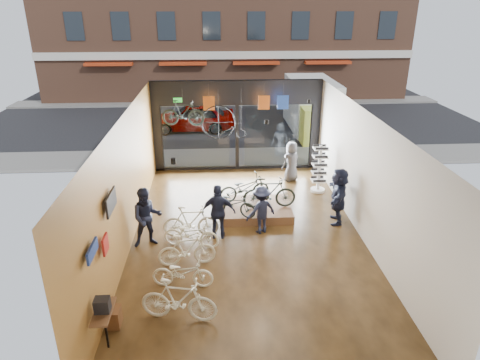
{
  "coord_description": "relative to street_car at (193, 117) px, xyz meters",
  "views": [
    {
      "loc": [
        -0.92,
        -11.37,
        6.74
      ],
      "look_at": [
        -0.15,
        1.4,
        1.37
      ],
      "focal_mm": 32.0,
      "sensor_mm": 36.0,
      "label": 1
    }
  ],
  "objects": [
    {
      "name": "floor_bike_4",
      "position": [
        0.45,
        -12.36,
        -0.34
      ],
      "size": [
        1.73,
        0.91,
        0.87
      ],
      "primitive_type": "imported",
      "rotation": [
        0.0,
        0.0,
        1.36
      ],
      "color": "beige",
      "rests_on": "ground_plane"
    },
    {
      "name": "street_road",
      "position": [
        2.15,
        3.0,
        -0.79
      ],
      "size": [
        30.0,
        18.0,
        0.02
      ],
      "primitive_type": "cube",
      "color": "black",
      "rests_on": "ground"
    },
    {
      "name": "penny_farthing",
      "position": [
        1.62,
        -7.79,
        1.72
      ],
      "size": [
        1.61,
        0.06,
        1.29
      ],
      "primitive_type": null,
      "color": "black",
      "rests_on": "ceiling"
    },
    {
      "name": "jersey_right",
      "position": [
        3.92,
        -6.8,
        2.27
      ],
      "size": [
        0.45,
        0.03,
        0.55
      ],
      "primitive_type": "cube",
      "color": "#1E3F99",
      "rests_on": "ceiling"
    },
    {
      "name": "customer_3",
      "position": [
        2.59,
        -11.61,
        0.0
      ],
      "size": [
        1.16,
        0.96,
        1.56
      ],
      "primitive_type": "imported",
      "rotation": [
        0.0,
        0.0,
        3.59
      ],
      "color": "#161C33",
      "rests_on": "ground_plane"
    },
    {
      "name": "customer_1",
      "position": [
        -0.82,
        -12.17,
        0.14
      ],
      "size": [
        1.03,
        0.89,
        1.83
      ],
      "primitive_type": "imported",
      "rotation": [
        0.0,
        0.0,
        0.24
      ],
      "color": "#161C33",
      "rests_on": "ground_plane"
    },
    {
      "name": "sidewalk_far",
      "position": [
        2.15,
        7.0,
        -0.72
      ],
      "size": [
        30.0,
        2.0,
        0.12
      ],
      "primitive_type": "cube",
      "color": "slate",
      "rests_on": "ground"
    },
    {
      "name": "customer_5",
      "position": [
        5.15,
        -11.08,
        0.16
      ],
      "size": [
        0.94,
        1.83,
        1.88
      ],
      "primitive_type": "imported",
      "rotation": [
        0.0,
        0.0,
        4.48
      ],
      "color": "#161C33",
      "rests_on": "ground_plane"
    },
    {
      "name": "sunglasses_rack",
      "position": [
        5.1,
        -8.62,
        0.14
      ],
      "size": [
        0.61,
        0.53,
        1.84
      ],
      "primitive_type": null,
      "rotation": [
        0.0,
        0.0,
        0.17
      ],
      "color": "white",
      "rests_on": "ground_plane"
    },
    {
      "name": "box_truck",
      "position": [
        6.62,
        -1.0,
        0.6
      ],
      "size": [
        2.33,
        6.98,
        2.75
      ],
      "primitive_type": null,
      "color": "silver",
      "rests_on": "street_road"
    },
    {
      "name": "display_bike_mid",
      "position": [
        2.98,
        -10.49,
        0.06
      ],
      "size": [
        1.79,
        0.54,
        1.07
      ],
      "primitive_type": "imported",
      "rotation": [
        0.0,
        0.0,
        1.59
      ],
      "color": "black",
      "rests_on": "display_platform"
    },
    {
      "name": "wall_left",
      "position": [
        -1.37,
        -12.0,
        1.12
      ],
      "size": [
        0.04,
        12.0,
        3.8
      ],
      "primitive_type": "cube",
      "color": "#B1863F",
      "rests_on": "ground"
    },
    {
      "name": "jersey_mid",
      "position": [
        3.17,
        -6.8,
        2.27
      ],
      "size": [
        0.45,
        0.03,
        0.55
      ],
      "primitive_type": "cube",
      "color": "#CC5919",
      "rests_on": "ceiling"
    },
    {
      "name": "wall_back",
      "position": [
        2.15,
        -18.02,
        1.12
      ],
      "size": [
        7.0,
        0.04,
        3.8
      ],
      "primitive_type": "cube",
      "color": "beige",
      "rests_on": "ground"
    },
    {
      "name": "sidewalk_near",
      "position": [
        2.15,
        -4.8,
        -0.72
      ],
      "size": [
        30.0,
        2.4,
        0.12
      ],
      "primitive_type": "cube",
      "color": "slate",
      "rests_on": "ground"
    },
    {
      "name": "street_car",
      "position": [
        0.0,
        0.0,
        0.0
      ],
      "size": [
        4.57,
        1.84,
        1.56
      ],
      "primitive_type": "imported",
      "rotation": [
        0.0,
        0.0,
        -1.57
      ],
      "color": "gray",
      "rests_on": "street_road"
    },
    {
      "name": "floor_bike_1",
      "position": [
        0.32,
        -15.5,
        -0.25
      ],
      "size": [
        1.84,
        0.85,
        1.06
      ],
      "primitive_type": "imported",
      "rotation": [
        0.0,
        0.0,
        1.37
      ],
      "color": "beige",
      "rests_on": "ground_plane"
    },
    {
      "name": "ground_plane",
      "position": [
        2.15,
        -12.0,
        -0.8
      ],
      "size": [
        7.0,
        12.0,
        0.04
      ],
      "primitive_type": "cube",
      "color": "black",
      "rests_on": "ground"
    },
    {
      "name": "jersey_left",
      "position": [
        1.01,
        -6.8,
        2.27
      ],
      "size": [
        0.45,
        0.03,
        0.55
      ],
      "primitive_type": "cube",
      "color": "#CC5919",
      "rests_on": "ceiling"
    },
    {
      "name": "hung_bike",
      "position": [
        0.06,
        -7.8,
        2.15
      ],
      "size": [
        1.63,
        0.65,
        0.95
      ],
      "primitive_type": "imported",
      "rotation": [
        0.0,
        0.0,
        1.44
      ],
      "color": "black",
      "rests_on": "ceiling"
    },
    {
      "name": "floor_bike_5",
      "position": [
        0.42,
        -11.75,
        -0.26
      ],
      "size": [
        1.71,
        0.49,
        1.03
      ],
      "primitive_type": "imported",
      "rotation": [
        0.0,
        0.0,
        1.57
      ],
      "color": "beige",
      "rests_on": "ground_plane"
    },
    {
      "name": "storefront",
      "position": [
        2.15,
        -6.0,
        1.12
      ],
      "size": [
        7.0,
        0.26,
        3.8
      ],
      "primitive_type": null,
      "color": "black",
      "rests_on": "ground"
    },
    {
      "name": "ceiling",
      "position": [
        2.15,
        -12.0,
        3.04
      ],
      "size": [
        7.0,
        12.0,
        0.04
      ],
      "primitive_type": "cube",
      "color": "black",
      "rests_on": "ground"
    },
    {
      "name": "customer_2",
      "position": [
        1.27,
        -11.87,
        0.1
      ],
      "size": [
        1.05,
        0.5,
        1.75
      ],
      "primitive_type": "imported",
      "rotation": [
        0.0,
        0.0,
        3.07
      ],
      "color": "#161C33",
      "rests_on": "ground_plane"
    },
    {
      "name": "customer_4",
      "position": [
        4.23,
        -7.48,
        0.03
      ],
      "size": [
        0.94,
        0.84,
        1.62
      ],
      "primitive_type": "imported",
      "rotation": [
        0.0,
        0.0,
        3.65
      ],
      "color": "#3F3F44",
      "rests_on": "ground_plane"
    },
    {
      "name": "wall_right",
      "position": [
        5.67,
        -12.0,
        1.12
      ],
      "size": [
        0.04,
        12.0,
        3.8
      ],
      "primitive_type": "cube",
      "color": "beige",
      "rests_on": "ground"
    },
    {
      "name": "exit_sign",
      "position": [
        -0.25,
        -6.12,
        2.27
      ],
      "size": [
        0.35,
        0.06,
        0.18
      ],
      "primitive_type": "cube",
      "color": "#198C26",
      "rests_on": "storefront"
    },
    {
      "name": "floor_bike_2",
      "position": [
        0.32,
        -14.26,
        -0.37
      ],
      "size": [
        1.61,
        0.72,
        0.82
      ],
      "primitive_type": "imported",
      "rotation": [
        0.0,
        0.0,
        1.46
      ],
      "color": "beige",
      "rests_on": "ground_plane"
    },
    {
      "name": "floor_bike_3",
      "position": [
        0.38,
        -13.3,
        -0.3
      ],
      "size": [
        1.62,
        0.62,
        0.95
      ],
      "primitive_type": "imported",
      "rotation": [
        0.0,
        0.0,
        1.68
      ],
      "color": "beige",
      "rests_on": "ground_plane"
    },
    {
      "name": "display_bike_left",
      "position": [
        1.74,
        -10.96,
        -0.05
      ],
      "size": [
        1.69,
        1.25,
        0.85
      ],
      "primitive_type": "imported",
      "rotation": [
        0.0,
        0.0,
        1.08
      ],
      "color": "black",
      "rests_on": "display_platform"
    },
    {
      "name": "wall_merch",
      "position": [
        -1.23,
        -15.5,
        0.52
      ],
      "size": [
        0.4,
        2.4,
        2.6
      ],
      "primitive_type": null,
      "color": "navy",
      "rests_on": "wall_left"
    },
    {
      "name": "display_bike_right",
      "position": [
        2.19,
        -9.91,
        -0.01
      ],
      "size": [
        1.89,
        1.06,
        0.94
      ],
      "primitive_type": "imported",
      "rotation": [
        0.0,
        0.0,
        1.82
      ],
      "color": "black",
      "rests_on": "display_platform"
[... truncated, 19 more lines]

